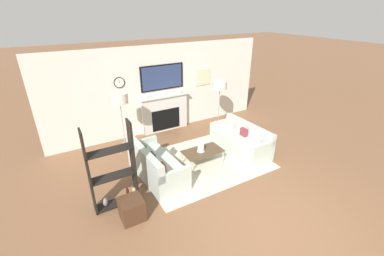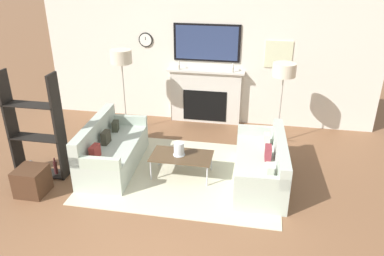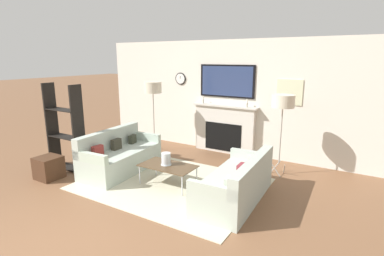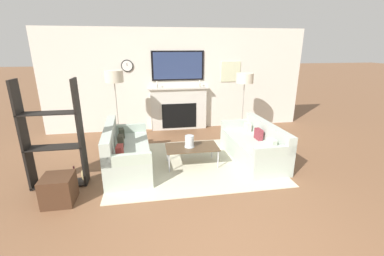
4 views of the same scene
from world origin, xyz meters
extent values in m
cube|color=silver|center=(0.00, 4.88, 1.35)|extent=(7.10, 0.07, 2.70)
cube|color=beige|center=(0.00, 4.77, 0.57)|extent=(1.53, 0.16, 1.14)
cube|color=black|center=(0.00, 4.68, 0.40)|extent=(0.95, 0.01, 0.68)
cube|color=beige|center=(0.00, 4.75, 1.16)|extent=(1.65, 0.22, 0.04)
cylinder|color=#B2AD9E|center=(-0.57, 4.72, 1.23)|extent=(0.04, 0.04, 0.10)
cylinder|color=white|center=(-0.57, 4.72, 1.32)|extent=(0.03, 0.03, 0.09)
cylinder|color=#B2AD9E|center=(0.57, 4.72, 1.23)|extent=(0.04, 0.04, 0.10)
cylinder|color=white|center=(0.57, 4.72, 1.32)|extent=(0.03, 0.03, 0.09)
cube|color=black|center=(0.00, 4.84, 1.74)|extent=(1.40, 0.04, 0.77)
cube|color=navy|center=(0.00, 4.82, 1.74)|extent=(1.30, 0.01, 0.69)
cylinder|color=black|center=(-1.31, 4.83, 1.75)|extent=(0.30, 0.02, 0.30)
cylinder|color=silver|center=(-1.31, 4.82, 1.75)|extent=(0.26, 0.00, 0.26)
cube|color=black|center=(-1.31, 4.82, 1.79)|extent=(0.01, 0.00, 0.07)
cube|color=beige|center=(1.47, 4.84, 1.56)|extent=(0.55, 0.02, 0.55)
cube|color=beige|center=(0.00, 2.50, 0.01)|extent=(3.19, 2.42, 0.01)
cube|color=#ADBAAD|center=(-1.24, 2.50, 0.23)|extent=(0.88, 1.79, 0.45)
cube|color=#ADBAAD|center=(-1.55, 2.48, 0.65)|extent=(0.26, 1.75, 0.39)
cube|color=#A9B9AA|center=(-1.29, 3.32, 0.54)|extent=(0.79, 0.15, 0.18)
cube|color=#ACBCA9|center=(-1.20, 1.67, 0.54)|extent=(0.79, 0.15, 0.18)
cube|color=#34372A|center=(-1.39, 3.00, 0.55)|extent=(0.13, 0.20, 0.18)
cube|color=#363428|center=(-1.36, 2.49, 0.56)|extent=(0.10, 0.22, 0.22)
cube|color=maroon|center=(-1.33, 1.97, 0.56)|extent=(0.11, 0.22, 0.22)
cube|color=#ADBAAD|center=(1.24, 2.50, 0.21)|extent=(0.85, 1.83, 0.43)
cube|color=#ADBAAD|center=(1.55, 2.51, 0.59)|extent=(0.24, 1.81, 0.33)
cube|color=#ACBBAB|center=(1.28, 1.65, 0.52)|extent=(0.78, 0.13, 0.18)
cube|color=#AFB9AD|center=(1.21, 3.34, 0.52)|extent=(0.78, 0.13, 0.18)
cube|color=beige|center=(1.38, 1.97, 0.52)|extent=(0.13, 0.20, 0.19)
cube|color=maroon|center=(1.36, 2.50, 0.54)|extent=(0.11, 0.22, 0.22)
cube|color=beige|center=(1.34, 3.03, 0.52)|extent=(0.11, 0.19, 0.19)
cube|color=#4C3823|center=(-0.03, 2.43, 0.37)|extent=(1.01, 0.57, 0.02)
cylinder|color=#B7B7BC|center=(-0.49, 2.18, 0.18)|extent=(0.02, 0.02, 0.37)
cylinder|color=#B7B7BC|center=(0.44, 2.18, 0.18)|extent=(0.02, 0.02, 0.37)
cylinder|color=#B7B7BC|center=(-0.49, 2.67, 0.18)|extent=(0.02, 0.02, 0.37)
cylinder|color=#B7B7BC|center=(0.44, 2.67, 0.18)|extent=(0.02, 0.02, 0.37)
cylinder|color=silver|center=(-0.08, 2.44, 0.49)|extent=(0.17, 0.17, 0.23)
cylinder|color=silver|center=(-0.08, 2.44, 0.44)|extent=(0.09, 0.09, 0.12)
cylinder|color=silver|center=(-0.08, 2.44, 0.39)|extent=(0.20, 0.20, 0.01)
cylinder|color=#9E998E|center=(-1.46, 4.02, 0.13)|extent=(0.09, 0.23, 0.27)
cylinder|color=#9E998E|center=(-1.64, 4.06, 0.13)|extent=(0.17, 0.19, 0.27)
cylinder|color=#9E998E|center=(-1.59, 3.88, 0.13)|extent=(0.23, 0.07, 0.27)
cylinder|color=#9E998E|center=(-1.56, 3.99, 0.86)|extent=(0.02, 0.02, 1.19)
cylinder|color=beige|center=(-1.56, 3.99, 1.59)|extent=(0.42, 0.42, 0.27)
cylinder|color=#9E998E|center=(1.67, 4.02, 0.12)|extent=(0.09, 0.23, 0.26)
cylinder|color=#9E998E|center=(1.48, 4.06, 0.12)|extent=(0.17, 0.19, 0.26)
cylinder|color=#9E998E|center=(1.54, 3.88, 0.12)|extent=(0.23, 0.07, 0.26)
cylinder|color=#9E998E|center=(1.56, 3.99, 0.80)|extent=(0.02, 0.02, 1.12)
cylinder|color=beige|center=(1.56, 3.99, 1.48)|extent=(0.43, 0.43, 0.24)
cube|color=black|center=(-2.77, 2.04, 0.89)|extent=(0.04, 0.28, 1.78)
cube|color=black|center=(-1.92, 2.04, 0.89)|extent=(0.04, 0.28, 1.78)
cube|color=black|center=(-2.34, 2.04, 0.03)|extent=(0.88, 0.28, 0.02)
cube|color=black|center=(-2.34, 2.04, 0.68)|extent=(0.88, 0.28, 0.01)
cube|color=black|center=(-2.34, 2.04, 1.26)|extent=(0.88, 0.28, 0.02)
ellipsoid|color=tan|center=(-1.96, 2.05, 0.14)|extent=(0.10, 0.10, 0.22)
ellipsoid|color=slate|center=(-2.57, 2.05, 0.13)|extent=(0.12, 0.12, 0.19)
cylinder|color=#3D1919|center=(-2.11, 2.04, 0.15)|extent=(0.06, 0.06, 0.23)
cylinder|color=#3D1919|center=(-2.11, 2.04, 0.30)|extent=(0.03, 0.03, 0.06)
cube|color=#452B1B|center=(-2.19, 1.50, 0.22)|extent=(0.43, 0.43, 0.43)
camera|label=1|loc=(-3.07, -2.30, 3.67)|focal=24.00mm
camera|label=2|loc=(1.14, -2.85, 3.35)|focal=35.00mm
camera|label=3|loc=(2.99, -1.74, 2.29)|focal=28.00mm
camera|label=4|loc=(-0.80, -2.12, 2.25)|focal=24.00mm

